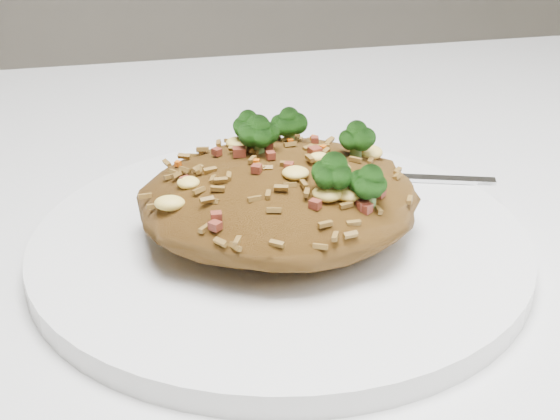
% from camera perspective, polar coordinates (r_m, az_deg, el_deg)
% --- Properties ---
extents(dining_table, '(1.20, 0.80, 0.75)m').
position_cam_1_polar(dining_table, '(0.56, 5.50, -8.94)').
color(dining_table, silver).
rests_on(dining_table, ground).
extents(plate, '(0.29, 0.29, 0.01)m').
position_cam_1_polar(plate, '(0.46, 0.00, -2.43)').
color(plate, white).
rests_on(plate, dining_table).
extents(fried_rice, '(0.16, 0.15, 0.07)m').
position_cam_1_polar(fried_rice, '(0.45, 0.09, 1.80)').
color(fried_rice, brown).
rests_on(fried_rice, plate).
extents(fork, '(0.16, 0.07, 0.00)m').
position_cam_1_polar(fork, '(0.53, 7.72, 2.42)').
color(fork, silver).
rests_on(fork, plate).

